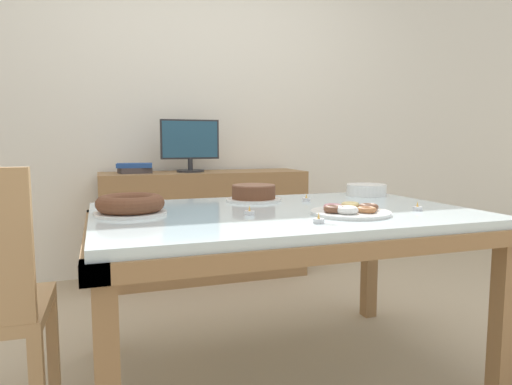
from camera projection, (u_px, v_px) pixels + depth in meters
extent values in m
plane|color=tan|center=(283.00, 373.00, 2.00)|extent=(12.00, 12.00, 0.00)
cube|color=silver|center=(195.00, 105.00, 3.57)|extent=(8.00, 0.10, 2.60)
cube|color=silver|center=(284.00, 214.00, 1.92)|extent=(1.55, 1.02, 0.04)
cube|color=olive|center=(341.00, 251.00, 1.47)|extent=(1.59, 0.08, 0.06)
cube|color=olive|center=(248.00, 209.00, 2.38)|extent=(1.59, 0.08, 0.06)
cube|color=olive|center=(95.00, 237.00, 1.68)|extent=(0.08, 1.05, 0.06)
cube|color=olive|center=(430.00, 216.00, 2.17)|extent=(0.08, 1.05, 0.06)
cube|color=olive|center=(108.00, 381.00, 1.29)|extent=(0.07, 0.07, 0.67)
cube|color=olive|center=(502.00, 317.00, 1.77)|extent=(0.07, 0.07, 0.67)
cube|color=olive|center=(104.00, 286.00, 2.16)|extent=(0.07, 0.07, 0.67)
cube|color=olive|center=(369.00, 260.00, 2.63)|extent=(0.07, 0.07, 0.67)
cube|color=tan|center=(53.00, 352.00, 1.71)|extent=(0.04, 0.04, 0.45)
cube|color=olive|center=(205.00, 225.00, 3.39)|extent=(1.48, 0.44, 0.79)
cylinder|color=#262628|center=(190.00, 171.00, 3.31)|extent=(0.20, 0.20, 0.02)
cylinder|color=#262628|center=(190.00, 164.00, 3.31)|extent=(0.04, 0.04, 0.09)
cube|color=#262628|center=(190.00, 139.00, 3.29)|extent=(0.42, 0.02, 0.28)
cube|color=navy|center=(190.00, 139.00, 3.28)|extent=(0.40, 0.00, 0.26)
cube|color=#3F3838|center=(135.00, 170.00, 3.18)|extent=(0.23, 0.19, 0.04)
cube|color=#23478C|center=(135.00, 165.00, 3.18)|extent=(0.25, 0.17, 0.03)
cylinder|color=white|center=(254.00, 200.00, 2.21)|extent=(0.27, 0.27, 0.01)
cylinder|color=brown|center=(254.00, 192.00, 2.21)|extent=(0.21, 0.21, 0.06)
cylinder|color=brown|center=(254.00, 185.00, 2.20)|extent=(0.21, 0.21, 0.01)
cylinder|color=white|center=(131.00, 213.00, 1.80)|extent=(0.28, 0.28, 0.01)
torus|color=brown|center=(130.00, 203.00, 1.79)|extent=(0.27, 0.27, 0.07)
cylinder|color=white|center=(350.00, 213.00, 1.80)|extent=(0.31, 0.31, 0.01)
torus|color=brown|center=(369.00, 207.00, 1.81)|extent=(0.08, 0.08, 0.03)
torus|color=#EAD184|center=(350.00, 205.00, 1.86)|extent=(0.08, 0.08, 0.03)
torus|color=pink|center=(333.00, 207.00, 1.83)|extent=(0.08, 0.08, 0.02)
torus|color=brown|center=(334.00, 209.00, 1.76)|extent=(0.08, 0.08, 0.03)
torus|color=white|center=(347.00, 210.00, 1.73)|extent=(0.08, 0.08, 0.03)
torus|color=#B27042|center=(367.00, 210.00, 1.76)|extent=(0.08, 0.08, 0.02)
cylinder|color=white|center=(366.00, 194.00, 2.44)|extent=(0.21, 0.21, 0.01)
cylinder|color=white|center=(366.00, 193.00, 2.44)|extent=(0.21, 0.21, 0.01)
cylinder|color=white|center=(366.00, 191.00, 2.44)|extent=(0.21, 0.21, 0.01)
cylinder|color=white|center=(366.00, 189.00, 2.44)|extent=(0.21, 0.21, 0.01)
cylinder|color=white|center=(366.00, 187.00, 2.44)|extent=(0.21, 0.21, 0.01)
cylinder|color=white|center=(366.00, 185.00, 2.44)|extent=(0.21, 0.21, 0.01)
cylinder|color=silver|center=(319.00, 221.00, 1.61)|extent=(0.04, 0.04, 0.02)
cylinder|color=white|center=(319.00, 219.00, 1.61)|extent=(0.03, 0.03, 0.00)
cone|color=#F9B74C|center=(319.00, 215.00, 1.60)|extent=(0.01, 0.01, 0.02)
cylinder|color=silver|center=(306.00, 200.00, 2.20)|extent=(0.04, 0.04, 0.02)
cylinder|color=white|center=(306.00, 198.00, 2.20)|extent=(0.03, 0.03, 0.00)
cone|color=#F9B74C|center=(306.00, 196.00, 2.20)|extent=(0.01, 0.01, 0.02)
cylinder|color=silver|center=(250.00, 213.00, 1.78)|extent=(0.04, 0.04, 0.02)
cylinder|color=white|center=(250.00, 211.00, 1.78)|extent=(0.03, 0.03, 0.00)
cone|color=#F9B74C|center=(250.00, 208.00, 1.78)|extent=(0.01, 0.01, 0.02)
cylinder|color=silver|center=(417.00, 209.00, 1.90)|extent=(0.04, 0.04, 0.02)
cylinder|color=white|center=(417.00, 207.00, 1.90)|extent=(0.03, 0.03, 0.00)
cone|color=#F9B74C|center=(417.00, 204.00, 1.90)|extent=(0.01, 0.01, 0.02)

